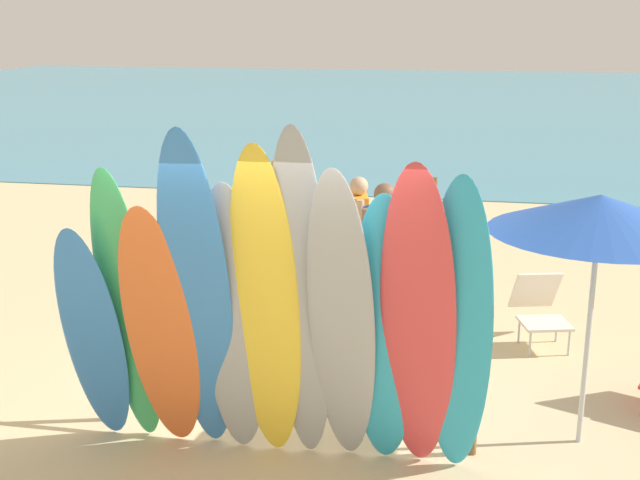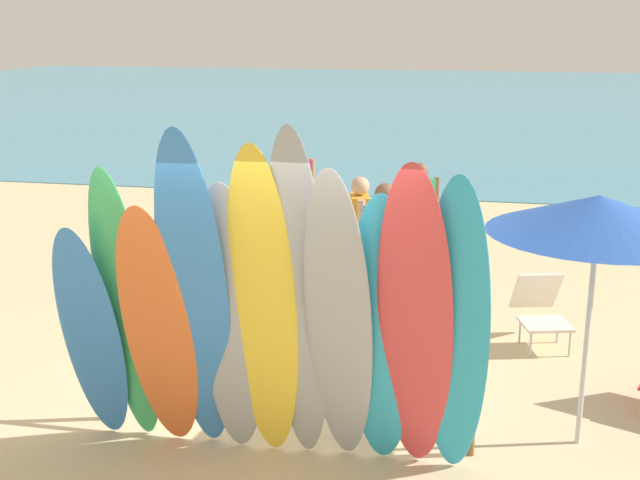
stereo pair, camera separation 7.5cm
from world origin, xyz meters
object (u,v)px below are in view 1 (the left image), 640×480
beachgoer_strolling (264,230)px  surfboard_teal_10 (459,333)px  beachgoer_midbeach (384,249)px  surfboard_grey_6 (301,304)px  surfboard_yellow_5 (266,310)px  surfboard_blue_0 (93,337)px  beachgoer_by_water (358,233)px  surfboard_red_9 (418,326)px  surfboard_teal_8 (385,336)px  beachgoer_near_rack (292,192)px  beach_umbrella (600,214)px  beachgoer_photographing (417,211)px  surfboard_grey_4 (233,324)px  surfboard_grey_7 (342,325)px  surfboard_rack (283,373)px  surfboard_orange_2 (161,332)px  surfboard_green_1 (127,311)px  beach_chair_blue (540,306)px  surfboard_blue_3 (198,302)px

beachgoer_strolling → surfboard_teal_10: bearing=129.9°
beachgoer_strolling → beachgoer_midbeach: bearing=154.2°
surfboard_grey_6 → surfboard_yellow_5: bearing=-176.3°
beachgoer_strolling → surfboard_blue_0: bearing=92.2°
surfboard_teal_10 → beachgoer_by_water: bearing=112.6°
surfboard_grey_6 → surfboard_red_9: 0.88m
surfboard_teal_8 → surfboard_yellow_5: bearing=-175.9°
surfboard_teal_10 → beachgoer_midbeach: bearing=110.7°
surfboard_blue_0 → beachgoer_near_rack: (0.34, 5.83, -0.01)m
beach_umbrella → surfboard_yellow_5: bearing=-160.9°
beachgoer_photographing → surfboard_teal_10: bearing=-112.8°
surfboard_grey_4 → surfboard_grey_7: size_ratio=0.92×
surfboard_rack → surfboard_orange_2: (-0.85, -0.52, 0.51)m
surfboard_grey_6 → beachgoer_strolling: 4.24m
surfboard_teal_10 → surfboard_grey_7: bearing=-172.0°
beachgoer_by_water → beachgoer_strolling: 1.25m
surfboard_yellow_5 → beach_umbrella: bearing=19.7°
beachgoer_by_water → surfboard_green_1: bearing=-31.5°
surfboard_grey_6 → beachgoer_by_water: bearing=92.8°
surfboard_grey_6 → surfboard_grey_7: bearing=-5.9°
surfboard_grey_6 → beachgoer_near_rack: surfboard_grey_6 is taller
surfboard_grey_4 → surfboard_orange_2: bearing=-176.8°
surfboard_grey_4 → surfboard_grey_6: bearing=-6.7°
beachgoer_by_water → beachgoer_strolling: (-1.23, 0.19, -0.08)m
surfboard_green_1 → surfboard_grey_4: 0.89m
surfboard_grey_6 → beach_chair_blue: (2.01, 3.02, -0.97)m
beachgoer_strolling → surfboard_green_1: bearing=96.3°
surfboard_blue_0 → beach_umbrella: beach_umbrella is taller
surfboard_green_1 → beach_chair_blue: 4.60m
surfboard_rack → surfboard_grey_6: 0.97m
surfboard_grey_4 → beachgoer_strolling: size_ratio=1.59×
surfboard_green_1 → surfboard_grey_7: bearing=1.3°
beachgoer_near_rack → beachgoer_strolling: size_ratio=1.12×
beachgoer_photographing → beach_umbrella: (1.70, -4.37, 1.07)m
surfboard_blue_0 → beachgoer_strolling: size_ratio=1.34×
surfboard_grey_7 → beachgoer_midbeach: (-0.01, 2.95, -0.25)m
surfboard_blue_0 → surfboard_orange_2: 0.62m
surfboard_blue_0 → beachgoer_photographing: 5.65m
surfboard_rack → beachgoer_near_rack: size_ratio=1.96×
beach_chair_blue → surfboard_orange_2: bearing=-150.0°
surfboard_grey_7 → surfboard_teal_10: 0.86m
surfboard_blue_0 → surfboard_teal_8: (2.34, 0.04, 0.18)m
surfboard_grey_6 → beachgoer_by_water: surfboard_grey_6 is taller
surfboard_blue_0 → beachgoer_by_water: bearing=68.0°
beachgoer_near_rack → beachgoer_photographing: size_ratio=1.06×
surfboard_green_1 → surfboard_yellow_5: (1.16, -0.07, 0.11)m
surfboard_blue_3 → beachgoer_midbeach: bearing=64.6°
surfboard_grey_7 → beach_chair_blue: surfboard_grey_7 is taller
surfboard_blue_0 → surfboard_green_1: (0.29, 0.04, 0.23)m
surfboard_grey_6 → surfboard_rack: bearing=119.8°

